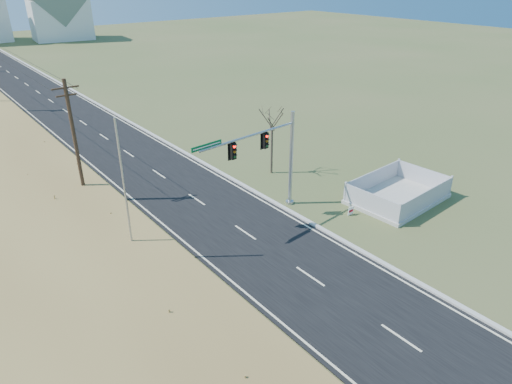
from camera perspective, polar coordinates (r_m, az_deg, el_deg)
name	(u,v)px	position (r m, az deg, el deg)	size (l,w,h in m)	color
ground	(286,261)	(27.17, 3.80, -8.60)	(260.00, 260.00, 0.00)	#425428
road	(42,95)	(69.84, -25.17, 10.91)	(8.00, 180.00, 0.06)	black
curb	(73,90)	(70.85, -21.93, 11.73)	(0.30, 180.00, 0.18)	#B2AFA8
utility_pole_near	(75,141)	(34.32, -21.68, 5.94)	(1.80, 0.26, 9.00)	#422D1E
condo_ne	(59,10)	(125.74, -23.41, 20.19)	(14.12, 10.51, 16.52)	silver
traffic_signal_mast	(273,155)	(30.52, 2.11, 4.61)	(8.66, 1.10, 6.91)	#9EA0A5
fence_enclosure	(397,196)	(35.36, 17.25, -0.52)	(7.29, 5.16, 1.62)	#B7B5AD
open_sign	(351,211)	(32.42, 11.77, -2.31)	(0.49, 0.07, 0.61)	white
flagpole	(127,208)	(26.46, -15.81, -1.91)	(0.39, 0.39, 8.67)	#B7B5AD
bare_tree	(272,117)	(36.84, 2.04, 9.31)	(2.26, 2.26, 5.98)	#4C3F33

